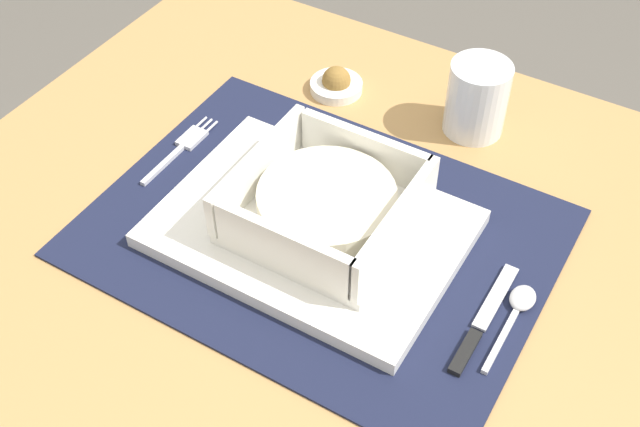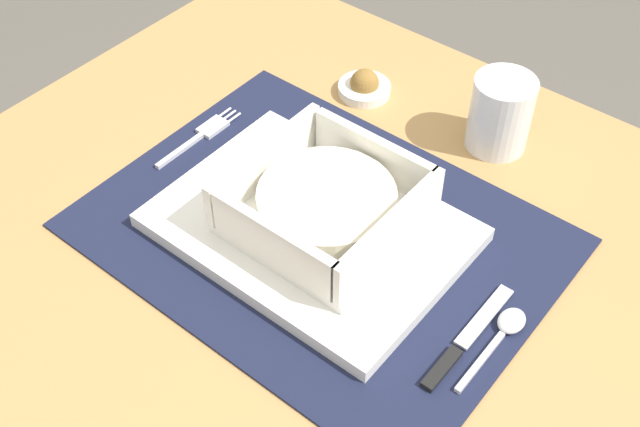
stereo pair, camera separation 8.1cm
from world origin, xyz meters
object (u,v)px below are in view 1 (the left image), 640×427
(porridge_bowl, at_px, (324,204))
(drinking_glass, at_px, (476,102))
(fork, at_px, (184,145))
(spoon, at_px, (518,306))
(dining_table, at_px, (329,298))
(butter_knife, at_px, (480,326))
(condiment_saucer, at_px, (336,84))

(porridge_bowl, xyz_separation_m, drinking_glass, (0.06, 0.23, -0.00))
(fork, relative_size, spoon, 1.16)
(dining_table, relative_size, butter_knife, 6.26)
(fork, relative_size, drinking_glass, 1.45)
(spoon, relative_size, butter_knife, 0.80)
(spoon, distance_m, drinking_glass, 0.27)
(spoon, bearing_deg, butter_knife, -123.14)
(fork, bearing_deg, condiment_saucer, 59.11)
(porridge_bowl, distance_m, fork, 0.21)
(condiment_saucer, bearing_deg, dining_table, -61.73)
(dining_table, bearing_deg, condiment_saucer, 118.27)
(drinking_glass, bearing_deg, fork, -143.07)
(dining_table, xyz_separation_m, drinking_glass, (0.06, 0.23, 0.15))
(fork, relative_size, butter_knife, 0.93)
(porridge_bowl, xyz_separation_m, fork, (-0.20, 0.03, -0.04))
(fork, xyz_separation_m, condiment_saucer, (0.09, 0.18, 0.00))
(spoon, relative_size, drinking_glass, 1.25)
(porridge_bowl, height_order, spoon, porridge_bowl)
(butter_knife, distance_m, condiment_saucer, 0.38)
(fork, bearing_deg, butter_knife, -12.74)
(butter_knife, xyz_separation_m, drinking_glass, (-0.12, 0.26, 0.03))
(dining_table, relative_size, condiment_saucer, 13.21)
(butter_knife, relative_size, condiment_saucer, 2.11)
(porridge_bowl, bearing_deg, drinking_glass, 74.49)
(dining_table, height_order, condiment_saucer, condiment_saucer)
(porridge_bowl, relative_size, drinking_glass, 1.91)
(dining_table, distance_m, condiment_saucer, 0.27)
(porridge_bowl, height_order, fork, porridge_bowl)
(dining_table, relative_size, spoon, 7.80)
(spoon, distance_m, condiment_saucer, 0.38)
(dining_table, xyz_separation_m, condiment_saucer, (-0.11, 0.21, 0.13))
(dining_table, distance_m, spoon, 0.24)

